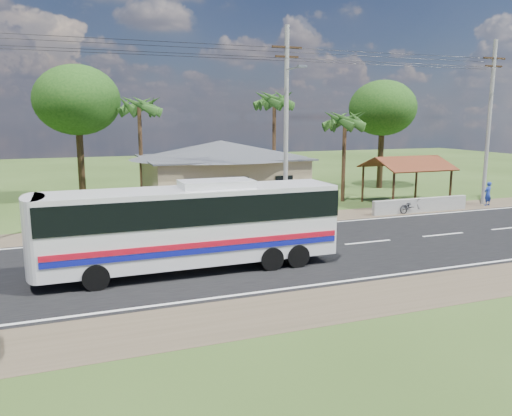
{
  "coord_description": "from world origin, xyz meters",
  "views": [
    {
      "loc": [
        -8.74,
        -20.0,
        5.96
      ],
      "look_at": [
        -0.9,
        1.0,
        1.87
      ],
      "focal_mm": 35.0,
      "sensor_mm": 36.0,
      "label": 1
    }
  ],
  "objects_px": {
    "waiting_shed": "(407,165)",
    "person": "(488,194)",
    "motorcycle": "(411,206)",
    "coach_bus": "(194,220)"
  },
  "relations": [
    {
      "from": "waiting_shed",
      "to": "person",
      "type": "bearing_deg",
      "value": -27.48
    },
    {
      "from": "motorcycle",
      "to": "person",
      "type": "distance_m",
      "value": 6.72
    },
    {
      "from": "coach_bus",
      "to": "motorcycle",
      "type": "relative_size",
      "value": 6.51
    },
    {
      "from": "motorcycle",
      "to": "person",
      "type": "relative_size",
      "value": 1.07
    },
    {
      "from": "coach_bus",
      "to": "motorcycle",
      "type": "height_order",
      "value": "coach_bus"
    },
    {
      "from": "motorcycle",
      "to": "person",
      "type": "bearing_deg",
      "value": -92.67
    },
    {
      "from": "waiting_shed",
      "to": "motorcycle",
      "type": "bearing_deg",
      "value": -121.11
    },
    {
      "from": "coach_bus",
      "to": "person",
      "type": "height_order",
      "value": "coach_bus"
    },
    {
      "from": "waiting_shed",
      "to": "coach_bus",
      "type": "relative_size",
      "value": 0.46
    },
    {
      "from": "waiting_shed",
      "to": "coach_bus",
      "type": "bearing_deg",
      "value": -150.39
    }
  ]
}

